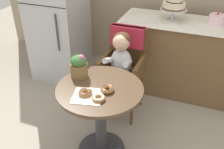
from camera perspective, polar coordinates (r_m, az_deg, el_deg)
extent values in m
plane|color=gray|center=(2.56, -2.34, -16.32)|extent=(8.00, 8.00, 0.00)
cylinder|color=#4C3826|center=(2.09, -2.75, -3.27)|extent=(0.72, 0.72, 0.03)
cylinder|color=#333338|center=(2.32, -2.52, -10.59)|extent=(0.10, 0.10, 0.69)
cylinder|color=#333338|center=(2.56, -2.34, -16.17)|extent=(0.44, 0.44, 0.02)
cube|color=brown|center=(2.72, 2.14, -0.20)|extent=(0.42, 0.42, 0.04)
cube|color=brown|center=(2.75, 3.54, 6.22)|extent=(0.40, 0.04, 0.46)
cube|color=brown|center=(2.72, -1.61, 2.57)|extent=(0.04, 0.38, 0.18)
cube|color=brown|center=(2.61, 6.12, 1.11)|extent=(0.04, 0.38, 0.18)
cube|color=#B22338|center=(2.71, 3.62, 8.51)|extent=(0.36, 0.11, 0.22)
cylinder|color=brown|center=(2.77, -2.73, -5.68)|extent=(0.03, 0.03, 0.45)
cylinder|color=brown|center=(2.67, 4.43, -7.34)|extent=(0.03, 0.03, 0.45)
cylinder|color=brown|center=(3.04, -0.05, -1.85)|extent=(0.03, 0.03, 0.45)
cylinder|color=brown|center=(2.95, 6.49, -3.21)|extent=(0.03, 0.03, 0.45)
ellipsoid|color=silver|center=(2.61, 2.06, 2.80)|extent=(0.22, 0.16, 0.30)
sphere|color=#E0B293|center=(2.50, 2.09, 7.24)|extent=(0.17, 0.17, 0.17)
ellipsoid|color=#4C2D19|center=(2.51, 2.25, 7.88)|extent=(0.17, 0.17, 0.14)
cylinder|color=silver|center=(2.54, -0.59, 3.26)|extent=(0.08, 0.23, 0.13)
sphere|color=#E0B293|center=(2.51, -1.02, 1.04)|extent=(0.06, 0.06, 0.06)
cylinder|color=silver|center=(2.49, 3.49, 2.52)|extent=(0.08, 0.23, 0.13)
sphere|color=#E0B293|center=(2.46, 2.67, 0.32)|extent=(0.06, 0.06, 0.06)
cylinder|color=#3F4760|center=(2.62, 0.31, 0.11)|extent=(0.09, 0.22, 0.09)
cylinder|color=#3F4760|center=(2.63, -0.55, -4.23)|extent=(0.08, 0.08, 0.26)
cylinder|color=#3F4760|center=(2.59, 2.59, -0.35)|extent=(0.09, 0.22, 0.09)
cylinder|color=#3F4760|center=(2.60, 1.72, -4.74)|extent=(0.08, 0.08, 0.26)
cube|color=white|center=(2.00, -5.44, -4.78)|extent=(0.28, 0.27, 0.00)
torus|color=#AD7542|center=(1.94, -3.01, -5.31)|extent=(0.10, 0.10, 0.03)
torus|color=white|center=(1.94, -3.02, -5.10)|extent=(0.09, 0.09, 0.02)
torus|color=#936033|center=(2.03, -1.07, -3.33)|extent=(0.11, 0.11, 0.04)
torus|color=#512D1E|center=(2.03, -1.08, -3.09)|extent=(0.10, 0.10, 0.02)
torus|color=#936033|center=(2.00, -5.97, -4.07)|extent=(0.11, 0.11, 0.04)
torus|color=#512D1E|center=(2.00, -5.99, -3.83)|extent=(0.10, 0.10, 0.02)
cylinder|color=brown|center=(2.22, -7.35, 0.98)|extent=(0.15, 0.15, 0.12)
ellipsoid|color=#38662D|center=(2.18, -7.51, 3.02)|extent=(0.13, 0.14, 0.10)
sphere|color=#CC6699|center=(2.14, -6.85, 3.80)|extent=(0.05, 0.05, 0.05)
sphere|color=#CC6699|center=(2.19, -7.00, 3.47)|extent=(0.05, 0.05, 0.05)
sphere|color=#CC6699|center=(2.20, -7.94, 3.69)|extent=(0.04, 0.04, 0.04)
sphere|color=#CC6699|center=(2.18, -8.41, 2.93)|extent=(0.05, 0.05, 0.05)
sphere|color=#CC6699|center=(2.14, -7.87, 2.71)|extent=(0.05, 0.05, 0.05)
cube|color=brown|center=(3.22, 15.87, 3.48)|extent=(1.50, 0.56, 0.90)
cube|color=white|center=(3.04, 17.09, 10.90)|extent=(1.56, 0.62, 0.01)
cylinder|color=silver|center=(3.06, 13.24, 11.73)|extent=(0.16, 0.16, 0.01)
cylinder|color=silver|center=(3.04, 13.39, 12.88)|extent=(0.03, 0.03, 0.12)
cylinder|color=silver|center=(3.02, 13.55, 14.03)|extent=(0.30, 0.30, 0.01)
cylinder|color=beige|center=(3.01, 13.65, 14.78)|extent=(0.26, 0.25, 0.08)
cylinder|color=#4C2D1E|center=(3.01, 13.58, 14.31)|extent=(0.26, 0.26, 0.01)
cylinder|color=#4C2D1E|center=(2.99, 13.76, 15.63)|extent=(0.19, 0.19, 0.01)
cylinder|color=silver|center=(3.07, 22.34, 11.26)|extent=(0.17, 0.17, 0.11)
sphere|color=red|center=(3.05, 22.59, 12.43)|extent=(0.02, 0.02, 0.02)
cube|color=#B7BABF|center=(3.36, -12.10, 12.68)|extent=(0.64, 0.60, 1.70)
cube|color=black|center=(3.06, -15.56, 14.58)|extent=(0.63, 0.01, 0.01)
cylinder|color=#3F3F44|center=(3.05, -12.17, 9.02)|extent=(0.02, 0.02, 0.45)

